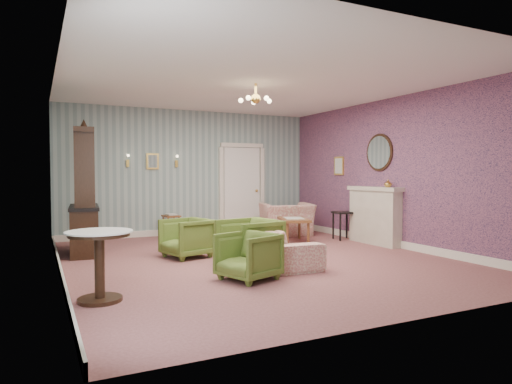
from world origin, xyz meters
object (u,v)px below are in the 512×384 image
olive_chair_a (248,254)px  coffee_table (294,230)px  dresser (84,188)px  olive_chair_b (249,240)px  wingback_chair (287,214)px  side_table_black (344,226)px  sofa_chintz (272,237)px  olive_chair_c (187,236)px  fireplace (374,215)px  pedestal_table (100,266)px

olive_chair_a → coffee_table: 3.54m
dresser → coffee_table: bearing=-0.6°
olive_chair_b → wingback_chair: 3.65m
olive_chair_b → side_table_black: (3.00, 1.64, -0.10)m
sofa_chintz → side_table_black: 2.90m
olive_chair_b → olive_chair_c: (-0.63, 1.16, -0.04)m
sofa_chintz → coffee_table: sofa_chintz is taller
olive_chair_c → coffee_table: olive_chair_c is taller
sofa_chintz → coffee_table: (1.42, 1.72, -0.15)m
olive_chair_c → side_table_black: 3.67m
olive_chair_b → side_table_black: olive_chair_b is taller
olive_chair_a → fireplace: (3.60, 1.68, 0.23)m
dresser → side_table_black: dresser is taller
sofa_chintz → dresser: size_ratio=0.87×
wingback_chair → fireplace: size_ratio=0.80×
wingback_chair → coffee_table: 1.04m
dresser → wingback_chair: bearing=11.9°
sofa_chintz → wingback_chair: (1.79, 2.66, 0.10)m
olive_chair_b → dresser: (-2.16, 2.32, 0.76)m
olive_chair_a → coffee_table: olive_chair_a is taller
fireplace → side_table_black: bearing=105.9°
fireplace → wingback_chair: bearing=115.5°
olive_chair_a → pedestal_table: (-1.91, -0.20, 0.05)m
fireplace → dresser: bearing=165.2°
sofa_chintz → fireplace: (2.72, 0.72, 0.18)m
olive_chair_b → coffee_table: olive_chair_b is taller
wingback_chair → pedestal_table: size_ratio=1.42×
olive_chair_c → coffee_table: (2.55, 0.75, -0.12)m
coffee_table → pedestal_table: 5.11m
wingback_chair → side_table_black: (0.71, -1.20, -0.19)m
coffee_table → side_table_black: side_table_black is taller
olive_chair_a → olive_chair_b: 0.87m
olive_chair_a → dresser: dresser is taller
sofa_chintz → wingback_chair: size_ratio=1.79×
olive_chair_a → side_table_black: size_ratio=1.15×
sofa_chintz → fireplace: size_ratio=1.44×
wingback_chair → fireplace: bearing=129.7°
wingback_chair → olive_chair_b: bearing=65.3°
coffee_table → olive_chair_c: bearing=-163.6°
olive_chair_a → dresser: bearing=-170.2°
olive_chair_a → pedestal_table: 1.93m
olive_chair_a → sofa_chintz: bearing=117.5°
dresser → olive_chair_a: bearing=-55.0°
wingback_chair → coffee_table: bearing=82.6°
olive_chair_a → coffee_table: size_ratio=0.73×
olive_chair_a → fireplace: size_ratio=0.50×
olive_chair_a → sofa_chintz: sofa_chintz is taller
olive_chair_c → olive_chair_b: bearing=13.7°
sofa_chintz → coffee_table: size_ratio=2.09×
olive_chair_b → side_table_black: bearing=108.8°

